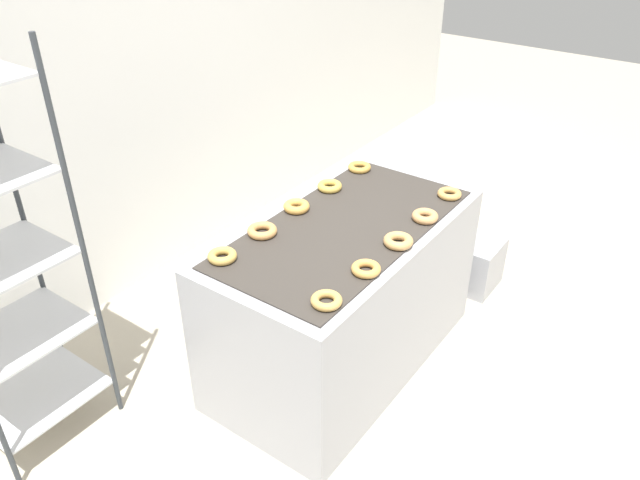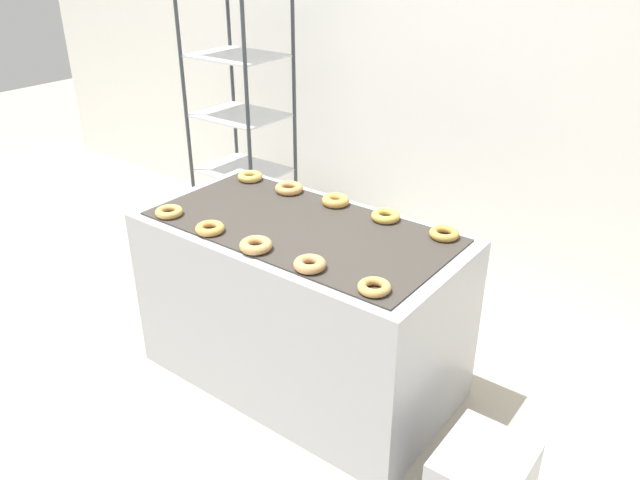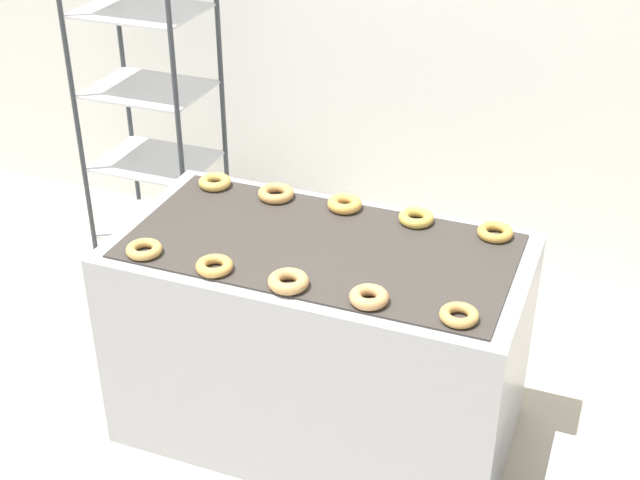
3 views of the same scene
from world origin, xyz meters
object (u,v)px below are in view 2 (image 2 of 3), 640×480
Objects in this scene: donut_near_right at (310,264)px; donut_far_leftmost at (250,177)px; donut_far_left at (289,188)px; donut_far_rightmost at (444,234)px; fryer_machine at (301,305)px; donut_near_center at (256,245)px; baking_rack_cart at (241,116)px; donut_far_right at (386,216)px; donut_near_rightmost at (374,287)px; donut_far_center at (336,200)px; donut_near_leftmost at (169,212)px; donut_near_left at (210,228)px.

donut_near_right is 0.99× the size of donut_far_leftmost.
donut_far_leftmost is 0.27m from donut_far_left.
donut_far_left is at bearing -0.63° from donut_far_leftmost.
donut_far_rightmost is at bearing 0.56° from donut_far_left.
fryer_machine is 0.53m from donut_near_center.
baking_rack_cart reaches higher than donut_near_center.
donut_near_rightmost is at bearing -62.05° from donut_far_right.
fryer_machine is 11.20× the size of donut_far_center.
donut_near_rightmost is (1.12, 0.01, -0.00)m from donut_near_leftmost.
donut_near_rightmost is at bearing 0.29° from donut_near_leftmost.
baking_rack_cart reaches higher than donut_near_rightmost.
donut_near_center and donut_far_center have the same top height.
donut_near_center reaches higher than donut_near_leftmost.
donut_far_rightmost reaches higher than fryer_machine.
fryer_machine is 0.81× the size of baking_rack_cart.
fryer_machine is 11.48× the size of donut_far_rightmost.
donut_near_leftmost is 0.55m from donut_near_center.
donut_near_left is at bearing -178.96° from donut_near_rightmost.
donut_near_left is 0.79m from donut_far_right.
donut_near_right is 0.97× the size of donut_far_center.
donut_far_leftmost is at bearing 134.63° from donut_near_center.
donut_far_right reaches higher than donut_far_rightmost.
donut_far_rightmost is (0.58, -0.00, -0.00)m from donut_far_center.
donut_near_rightmost is at bearing 1.89° from donut_near_right.
baking_rack_cart reaches higher than donut_far_center.
donut_far_center reaches higher than donut_far_leftmost.
donut_far_leftmost is at bearing -179.72° from donut_far_rightmost.
donut_far_leftmost is (-0.56, 0.57, -0.00)m from donut_near_center.
donut_far_right is (0.56, 0.01, -0.00)m from donut_far_left.
fryer_machine is 11.64× the size of donut_near_leftmost.
donut_near_center is at bearing -0.47° from donut_near_left.
donut_far_left is (-0.29, 0.28, 0.44)m from fryer_machine.
baking_rack_cart is 1.53m from donut_near_left.
fryer_machine is 0.53m from donut_far_center.
donut_near_leftmost is 1.00× the size of donut_near_left.
fryer_machine is at bearing 134.45° from donut_near_right.
donut_near_right is 1.03× the size of donut_near_rightmost.
baking_rack_cart is at bearing 143.28° from fryer_machine.
donut_near_rightmost is at bearing -90.01° from donut_far_rightmost.
donut_far_leftmost is at bearing -179.66° from donut_far_right.
donut_far_left is at bearing -177.47° from donut_far_center.
donut_far_left is 1.09× the size of donut_far_rightmost.
donut_near_right is at bearing -44.51° from donut_far_left.
donut_far_left reaches higher than fryer_machine.
donut_far_leftmost is (0.67, -0.63, -0.07)m from baking_rack_cart.
baking_rack_cart is 14.15× the size of donut_far_leftmost.
donut_near_center is 0.80m from donut_far_rightmost.
baking_rack_cart is 1.37m from donut_near_leftmost.
donut_far_left is 1.07× the size of donut_far_center.
donut_far_left is at bearing 64.72° from donut_near_leftmost.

